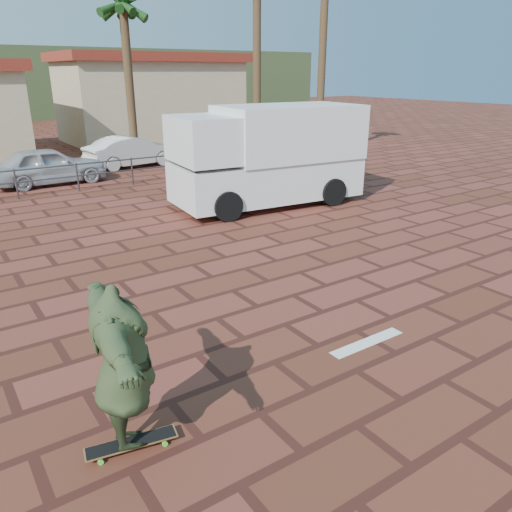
{
  "coord_description": "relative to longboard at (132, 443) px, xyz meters",
  "views": [
    {
      "loc": [
        -4.61,
        -5.88,
        4.0
      ],
      "look_at": [
        0.25,
        1.23,
        0.8
      ],
      "focal_mm": 35.0,
      "sensor_mm": 36.0,
      "label": 1
    }
  ],
  "objects": [
    {
      "name": "street_sign",
      "position": [
        11.45,
        11.37,
        1.66
      ],
      "size": [
        0.51,
        0.11,
        2.49
      ],
      "rotation": [
        0.0,
        0.0,
        0.13
      ],
      "color": "gray",
      "rests_on": "ground"
    },
    {
      "name": "building_east",
      "position": [
        11.22,
        25.37,
        2.45
      ],
      "size": [
        10.6,
        6.6,
        5.0
      ],
      "color": "beige",
      "rests_on": "ground"
    },
    {
      "name": "paint_stripe",
      "position": [
        3.92,
        0.17,
        -0.08
      ],
      "size": [
        1.4,
        0.22,
        0.01
      ],
      "primitive_type": "cube",
      "color": "white",
      "rests_on": "ground"
    },
    {
      "name": "ground",
      "position": [
        3.22,
        1.37,
        -0.08
      ],
      "size": [
        120.0,
        120.0,
        0.0
      ],
      "primitive_type": "plane",
      "color": "brown",
      "rests_on": "ground"
    },
    {
      "name": "car_white",
      "position": [
        6.61,
        16.96,
        0.59
      ],
      "size": [
        4.21,
        1.9,
        1.34
      ],
      "primitive_type": "imported",
      "rotation": [
        0.0,
        0.0,
        1.69
      ],
      "color": "silver",
      "rests_on": "ground"
    },
    {
      "name": "campervan",
      "position": [
        7.72,
        8.15,
        1.51
      ],
      "size": [
        6.04,
        3.02,
        3.03
      ],
      "rotation": [
        0.0,
        0.0,
        -0.1
      ],
      "color": "white",
      "rests_on": "ground"
    },
    {
      "name": "guardrail",
      "position": [
        3.22,
        13.37,
        0.6
      ],
      "size": [
        24.06,
        0.06,
        1.0
      ],
      "color": "#47494F",
      "rests_on": "ground"
    },
    {
      "name": "palm_center",
      "position": [
        6.72,
        16.87,
        6.28
      ],
      "size": [
        2.4,
        2.4,
        7.75
      ],
      "color": "brown",
      "rests_on": "ground"
    },
    {
      "name": "longboard",
      "position": [
        0.0,
        0.0,
        0.0
      ],
      "size": [
        1.04,
        0.41,
        0.1
      ],
      "rotation": [
        0.0,
        0.0,
        -0.19
      ],
      "color": "olive",
      "rests_on": "ground"
    },
    {
      "name": "skateboarder",
      "position": [
        0.0,
        0.0,
        0.98
      ],
      "size": [
        1.05,
        2.45,
        1.93
      ],
      "primitive_type": "imported",
      "rotation": [
        0.0,
        0.0,
        1.39
      ],
      "color": "#313F22",
      "rests_on": "longboard"
    },
    {
      "name": "car_silver",
      "position": [
        2.69,
        15.18,
        0.61
      ],
      "size": [
        4.12,
        1.75,
        1.39
      ],
      "primitive_type": "imported",
      "rotation": [
        0.0,
        0.0,
        1.6
      ],
      "color": "#B7BABF",
      "rests_on": "ground"
    }
  ]
}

